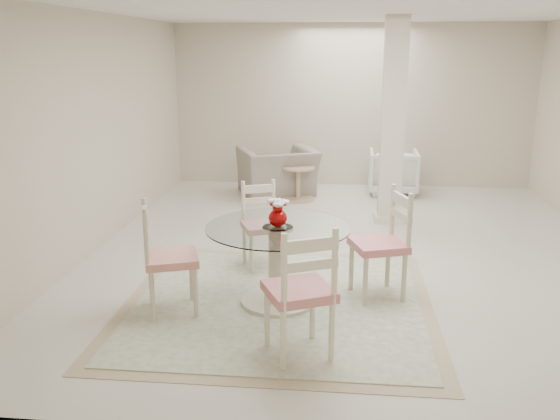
# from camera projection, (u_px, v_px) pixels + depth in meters

# --- Properties ---
(ground) EXTENTS (7.00, 7.00, 0.00)m
(ground) POSITION_uv_depth(u_px,v_px,m) (353.00, 251.00, 6.94)
(ground) COLOR beige
(ground) RESTS_ON ground
(room_shell) EXTENTS (6.02, 7.02, 2.71)m
(room_shell) POSITION_uv_depth(u_px,v_px,m) (358.00, 90.00, 6.45)
(room_shell) COLOR beige
(room_shell) RESTS_ON ground
(column) EXTENTS (0.30, 0.30, 2.70)m
(column) POSITION_uv_depth(u_px,v_px,m) (393.00, 122.00, 7.78)
(column) COLOR beige
(column) RESTS_ON ground
(area_rug) EXTENTS (2.84, 2.84, 0.02)m
(area_rug) POSITION_uv_depth(u_px,v_px,m) (278.00, 303.00, 5.49)
(area_rug) COLOR tan
(area_rug) RESTS_ON ground
(dining_table) EXTENTS (1.30, 1.30, 0.75)m
(dining_table) POSITION_uv_depth(u_px,v_px,m) (278.00, 265.00, 5.39)
(dining_table) COLOR beige
(dining_table) RESTS_ON ground
(red_vase) EXTENTS (0.20, 0.18, 0.26)m
(red_vase) POSITION_uv_depth(u_px,v_px,m) (278.00, 213.00, 5.26)
(red_vase) COLOR #A70505
(red_vase) RESTS_ON dining_table
(dining_chair_east) EXTENTS (0.59, 0.59, 1.16)m
(dining_chair_east) POSITION_uv_depth(u_px,v_px,m) (386.00, 236.00, 5.50)
(dining_chair_east) COLOR beige
(dining_chair_east) RESTS_ON ground
(dining_chair_north) EXTENTS (0.53, 0.53, 1.02)m
(dining_chair_north) POSITION_uv_depth(u_px,v_px,m) (261.00, 218.00, 6.31)
(dining_chair_north) COLOR beige
(dining_chair_north) RESTS_ON ground
(dining_chair_west) EXTENTS (0.57, 0.57, 1.12)m
(dining_chair_west) POSITION_uv_depth(u_px,v_px,m) (162.00, 250.00, 5.16)
(dining_chair_west) COLOR beige
(dining_chair_west) RESTS_ON ground
(dining_chair_south) EXTENTS (0.62, 0.62, 1.17)m
(dining_chair_south) POSITION_uv_depth(u_px,v_px,m) (303.00, 284.00, 4.36)
(dining_chair_south) COLOR #F6F0CA
(dining_chair_south) RESTS_ON ground
(recliner_taupe) EXTENTS (1.45, 1.38, 0.74)m
(recliner_taupe) POSITION_uv_depth(u_px,v_px,m) (278.00, 172.00, 9.51)
(recliner_taupe) COLOR gray
(recliner_taupe) RESTS_ON ground
(armchair_white) EXTENTS (0.78, 0.81, 0.72)m
(armchair_white) POSITION_uv_depth(u_px,v_px,m) (393.00, 172.00, 9.59)
(armchair_white) COLOR white
(armchair_white) RESTS_ON ground
(side_table) EXTENTS (0.51, 0.51, 0.53)m
(side_table) POSITION_uv_depth(u_px,v_px,m) (298.00, 185.00, 9.19)
(side_table) COLOR tan
(side_table) RESTS_ON ground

